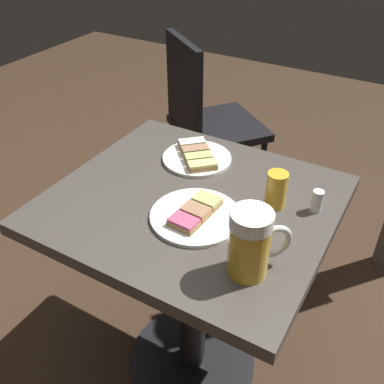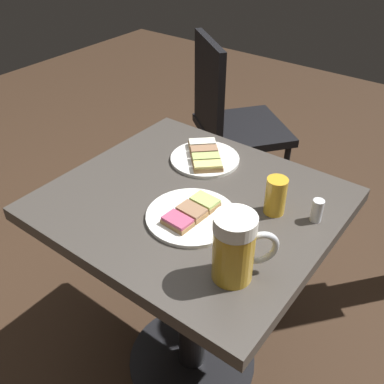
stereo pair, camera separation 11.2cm
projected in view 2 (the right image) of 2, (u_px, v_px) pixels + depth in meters
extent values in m
plane|color=#382619|center=(192.00, 360.00, 1.55)|extent=(6.00, 6.00, 0.00)
cylinder|color=black|center=(192.00, 359.00, 1.54)|extent=(0.44, 0.44, 0.01)
cylinder|color=black|center=(192.00, 292.00, 1.34)|extent=(0.09, 0.09, 0.68)
cube|color=#423D38|center=(192.00, 204.00, 1.14)|extent=(0.64, 0.71, 0.04)
cylinder|color=white|center=(192.00, 216.00, 1.06)|extent=(0.22, 0.22, 0.01)
cube|color=#9E7547|center=(205.00, 203.00, 1.09)|extent=(0.05, 0.07, 0.01)
cube|color=#ADC66B|center=(205.00, 200.00, 1.08)|extent=(0.05, 0.07, 0.01)
cube|color=#9E7547|center=(192.00, 213.00, 1.06)|extent=(0.05, 0.07, 0.01)
cube|color=#997051|center=(192.00, 209.00, 1.05)|extent=(0.05, 0.07, 0.01)
cube|color=#9E7547|center=(178.00, 223.00, 1.02)|extent=(0.05, 0.07, 0.01)
cube|color=#BC4C70|center=(177.00, 220.00, 1.02)|extent=(0.05, 0.07, 0.01)
cylinder|color=white|center=(205.00, 159.00, 1.28)|extent=(0.20, 0.20, 0.01)
cube|color=#9E7547|center=(208.00, 167.00, 1.22)|extent=(0.09, 0.09, 0.01)
cube|color=#EFE07A|center=(208.00, 164.00, 1.22)|extent=(0.08, 0.08, 0.01)
cube|color=#9E7547|center=(206.00, 159.00, 1.26)|extent=(0.09, 0.09, 0.01)
cube|color=#ADC66B|center=(206.00, 156.00, 1.25)|extent=(0.08, 0.08, 0.01)
cube|color=#9E7547|center=(204.00, 152.00, 1.29)|extent=(0.09, 0.09, 0.01)
cube|color=#997051|center=(204.00, 149.00, 1.28)|extent=(0.08, 0.08, 0.01)
cube|color=#9E7547|center=(202.00, 145.00, 1.33)|extent=(0.09, 0.09, 0.01)
cube|color=white|center=(202.00, 142.00, 1.32)|extent=(0.08, 0.08, 0.01)
cylinder|color=gold|center=(233.00, 254.00, 0.87)|extent=(0.09, 0.09, 0.12)
cylinder|color=white|center=(235.00, 224.00, 0.83)|extent=(0.09, 0.09, 0.03)
torus|color=silver|center=(259.00, 248.00, 0.88)|extent=(0.07, 0.07, 0.08)
cylinder|color=gold|center=(276.00, 196.00, 1.06)|extent=(0.05, 0.05, 0.10)
cylinder|color=silver|center=(317.00, 210.00, 1.04)|extent=(0.03, 0.03, 0.06)
cylinder|color=black|center=(283.00, 185.00, 2.06)|extent=(0.03, 0.03, 0.43)
cylinder|color=black|center=(258.00, 151.00, 2.31)|extent=(0.03, 0.03, 0.43)
cylinder|color=black|center=(219.00, 195.00, 1.99)|extent=(0.03, 0.03, 0.43)
cylinder|color=black|center=(200.00, 160.00, 2.24)|extent=(0.03, 0.03, 0.43)
cube|color=black|center=(243.00, 130.00, 2.02)|extent=(0.53, 0.53, 0.04)
cube|color=black|center=(209.00, 88.00, 1.85)|extent=(0.23, 0.29, 0.41)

